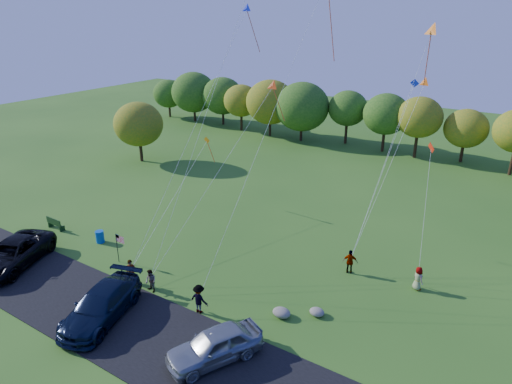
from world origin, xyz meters
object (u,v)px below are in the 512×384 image
minivan_silver (215,345)px  flyer_c (199,299)px  flyer_a (131,272)px  minivan_navy (101,305)px  minivan_dark (12,254)px  flyer_b (151,281)px  trash_barrel (100,237)px  flyer_e (418,278)px  park_bench (55,223)px  flyer_d (350,262)px

minivan_silver → flyer_c: (-3.19, 2.65, -0.00)m
flyer_a → minivan_navy: bearing=-116.6°
minivan_dark → flyer_c: 14.42m
flyer_b → trash_barrel: flyer_b is taller
flyer_e → trash_barrel: flyer_e is taller
minivan_navy → flyer_e: size_ratio=3.85×
minivan_silver → flyer_c: size_ratio=2.75×
minivan_silver → flyer_a: (-8.84, 2.65, -0.07)m
minivan_dark → flyer_e: minivan_dark is taller
flyer_b → park_bench: flyer_b is taller
minivan_dark → flyer_e: (24.23, 12.28, -0.17)m
flyer_d → flyer_b: bearing=24.2°
minivan_navy → trash_barrel: 9.83m
minivan_navy → minivan_silver: minivan_navy is taller
minivan_silver → park_bench: size_ratio=2.80×
flyer_e → flyer_b: bearing=72.5°
minivan_silver → flyer_a: size_ratio=2.96×
park_bench → flyer_a: bearing=-10.0°
flyer_d → trash_barrel: (-17.70, -6.20, -0.38)m
flyer_c → park_bench: (-16.79, 2.15, -0.38)m
minivan_dark → flyer_d: 23.11m
flyer_e → park_bench: size_ratio=0.89×
flyer_c → park_bench: 16.93m
flyer_a → flyer_c: 5.65m
trash_barrel → minivan_silver: bearing=-19.3°
minivan_dark → flyer_a: 8.96m
minivan_navy → flyer_d: size_ratio=3.56×
flyer_d → park_bench: (-22.56, -6.69, -0.33)m
flyer_a → flyer_b: (1.75, 0.00, -0.08)m
flyer_d → flyer_c: bearing=38.6°
flyer_c → trash_barrel: size_ratio=1.93×
minivan_dark → flyer_b: minivan_dark is taller
minivan_dark → minivan_silver: (17.30, 0.29, -0.05)m
minivan_dark → flyer_b: 10.62m
trash_barrel → park_bench: bearing=-174.3°
minivan_dark → flyer_d: minivan_dark is taller
flyer_c → flyer_d: bearing=-125.2°
flyer_a → park_bench: size_ratio=0.95×
minivan_silver → flyer_e: 13.85m
flyer_a → trash_barrel: flyer_a is taller
flyer_c → flyer_d: flyer_c is taller
flyer_c → flyer_b: bearing=-2.0°
flyer_a → flyer_d: flyer_d is taller
flyer_e → flyer_d: bearing=45.4°
minivan_navy → flyer_b: minivan_navy is taller
minivan_dark → park_bench: minivan_dark is taller
flyer_d → trash_barrel: 18.76m
minivan_silver → park_bench: bearing=-166.8°
flyer_d → flyer_e: bearing=168.3°
minivan_silver → trash_barrel: size_ratio=5.31×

